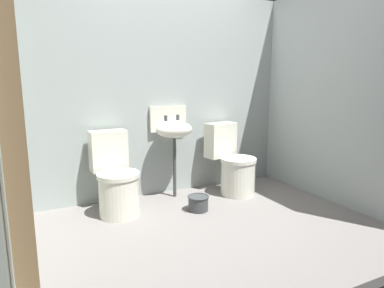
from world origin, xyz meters
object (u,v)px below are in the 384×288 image
(wooden_door_post, at_px, (12,125))
(toilet_right, at_px, (233,165))
(bucket, at_px, (198,203))
(sink, at_px, (173,129))
(toilet_left, at_px, (116,181))

(wooden_door_post, height_order, toilet_right, wooden_door_post)
(bucket, bearing_deg, sink, 94.73)
(wooden_door_post, bearing_deg, toilet_right, 35.70)
(toilet_left, distance_m, sink, 0.84)
(toilet_right, xyz_separation_m, sink, (-0.65, 0.19, 0.43))
(toilet_right, height_order, sink, sink)
(toilet_left, bearing_deg, wooden_door_post, 59.52)
(wooden_door_post, bearing_deg, bucket, 38.45)
(wooden_door_post, distance_m, bucket, 2.22)
(toilet_left, relative_size, toilet_right, 1.00)
(sink, relative_size, bucket, 4.64)
(toilet_right, relative_size, sink, 0.79)
(wooden_door_post, relative_size, toilet_right, 2.83)
(wooden_door_post, distance_m, toilet_right, 2.76)
(toilet_left, xyz_separation_m, bucket, (0.73, -0.32, -0.24))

